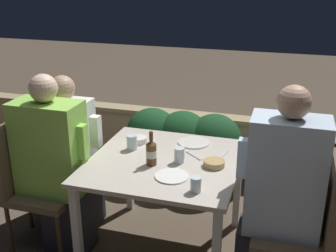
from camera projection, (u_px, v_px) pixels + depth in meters
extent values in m
plane|color=brown|center=(165.00, 249.00, 3.13)|extent=(16.00, 16.00, 0.00)
cube|color=tan|center=(205.00, 145.00, 4.26)|extent=(9.00, 0.14, 0.56)
cube|color=tan|center=(205.00, 117.00, 4.15)|extent=(9.00, 0.18, 0.04)
cube|color=#BCB2A3|center=(165.00, 162.00, 2.88)|extent=(1.01, 1.01, 0.03)
cube|color=silver|center=(77.00, 233.00, 2.72)|extent=(0.05, 0.05, 0.70)
cube|color=silver|center=(129.00, 172.00, 3.54)|extent=(0.05, 0.05, 0.70)
cube|color=silver|center=(238.00, 187.00, 3.30)|extent=(0.05, 0.05, 0.70)
cube|color=brown|center=(182.00, 169.00, 4.05)|extent=(1.09, 0.36, 0.28)
ellipsoid|color=#194723|center=(152.00, 132.00, 4.01)|extent=(0.49, 0.47, 0.47)
ellipsoid|color=#194723|center=(183.00, 136.00, 3.93)|extent=(0.49, 0.47, 0.47)
ellipsoid|color=#194723|center=(214.00, 139.00, 3.85)|extent=(0.49, 0.47, 0.47)
cube|color=brown|center=(46.00, 193.00, 3.05)|extent=(0.46, 0.46, 0.05)
cube|color=brown|center=(17.00, 154.00, 3.00)|extent=(0.06, 0.46, 0.51)
cylinder|color=#47321E|center=(10.00, 230.00, 3.01)|extent=(0.03, 0.03, 0.41)
cylinder|color=#47321E|center=(59.00, 240.00, 2.90)|extent=(0.03, 0.03, 0.41)
cylinder|color=#47321E|center=(41.00, 202.00, 3.36)|extent=(0.03, 0.03, 0.41)
cylinder|color=#47321E|center=(86.00, 210.00, 3.26)|extent=(0.03, 0.03, 0.41)
cube|color=#282833|center=(70.00, 220.00, 3.08)|extent=(0.33, 0.23, 0.46)
cube|color=#8CCC4C|center=(50.00, 148.00, 2.90)|extent=(0.47, 0.26, 0.67)
cube|color=#8CCC4C|center=(82.00, 142.00, 2.81)|extent=(0.07, 0.07, 0.24)
sphere|color=beige|center=(43.00, 88.00, 2.75)|extent=(0.19, 0.19, 0.19)
cube|color=brown|center=(62.00, 171.00, 3.36)|extent=(0.46, 0.46, 0.05)
cube|color=brown|center=(36.00, 136.00, 3.32)|extent=(0.06, 0.46, 0.51)
cylinder|color=#47321E|center=(29.00, 205.00, 3.32)|extent=(0.03, 0.03, 0.41)
cylinder|color=#47321E|center=(75.00, 213.00, 3.21)|extent=(0.03, 0.03, 0.41)
cylinder|color=#47321E|center=(56.00, 182.00, 3.68)|extent=(0.03, 0.03, 0.41)
cylinder|color=#47321E|center=(98.00, 188.00, 3.57)|extent=(0.03, 0.03, 0.41)
cube|color=#282833|center=(83.00, 197.00, 3.39)|extent=(0.27, 0.23, 0.46)
cube|color=white|center=(67.00, 136.00, 3.23)|extent=(0.39, 0.26, 0.58)
cube|color=white|center=(96.00, 131.00, 3.14)|extent=(0.07, 0.07, 0.24)
sphere|color=tan|center=(62.00, 88.00, 3.10)|extent=(0.19, 0.19, 0.19)
cube|color=brown|center=(291.00, 235.00, 2.57)|extent=(0.46, 0.46, 0.05)
cube|color=brown|center=(333.00, 200.00, 2.41)|extent=(0.06, 0.46, 0.51)
cylinder|color=#47321E|center=(258.00, 241.00, 2.88)|extent=(0.03, 0.03, 0.41)
cylinder|color=#47321E|center=(320.00, 252.00, 2.78)|extent=(0.03, 0.03, 0.41)
cube|color=silver|center=(286.00, 177.00, 2.45)|extent=(0.44, 0.26, 0.73)
cube|color=silver|center=(244.00, 158.00, 2.49)|extent=(0.07, 0.07, 0.24)
sphere|color=tan|center=(294.00, 102.00, 2.29)|extent=(0.19, 0.19, 0.19)
cube|color=brown|center=(294.00, 202.00, 2.93)|extent=(0.46, 0.46, 0.05)
cube|color=brown|center=(331.00, 170.00, 2.78)|extent=(0.06, 0.46, 0.51)
cylinder|color=#47321E|center=(259.00, 241.00, 2.89)|extent=(0.03, 0.03, 0.41)
cylinder|color=#47321E|center=(321.00, 252.00, 2.78)|extent=(0.03, 0.03, 0.41)
cylinder|color=#47321E|center=(264.00, 211.00, 3.25)|extent=(0.03, 0.03, 0.41)
cylinder|color=#47321E|center=(319.00, 219.00, 3.14)|extent=(0.03, 0.03, 0.41)
cylinder|color=brown|center=(151.00, 155.00, 2.78)|extent=(0.07, 0.07, 0.15)
cylinder|color=beige|center=(151.00, 154.00, 2.78)|extent=(0.07, 0.07, 0.05)
cone|color=brown|center=(151.00, 142.00, 2.75)|extent=(0.07, 0.07, 0.03)
cylinder|color=brown|center=(151.00, 136.00, 2.73)|extent=(0.03, 0.03, 0.06)
cylinder|color=white|center=(172.00, 176.00, 2.64)|extent=(0.21, 0.21, 0.01)
cylinder|color=silver|center=(194.00, 142.00, 3.14)|extent=(0.24, 0.24, 0.01)
cylinder|color=tan|center=(214.00, 164.00, 2.77)|extent=(0.14, 0.14, 0.04)
torus|color=tan|center=(214.00, 161.00, 2.77)|extent=(0.14, 0.14, 0.01)
cylinder|color=silver|center=(138.00, 140.00, 3.15)|extent=(0.13, 0.13, 0.04)
torus|color=silver|center=(138.00, 138.00, 3.14)|extent=(0.13, 0.13, 0.01)
cylinder|color=silver|center=(196.00, 184.00, 2.46)|extent=(0.07, 0.07, 0.09)
cylinder|color=silver|center=(179.00, 155.00, 2.82)|extent=(0.07, 0.07, 0.11)
cylinder|color=silver|center=(132.00, 142.00, 3.02)|extent=(0.08, 0.08, 0.11)
cube|color=silver|center=(223.00, 155.00, 2.94)|extent=(0.06, 0.17, 0.01)
cube|color=silver|center=(194.00, 155.00, 2.93)|extent=(0.14, 0.13, 0.01)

